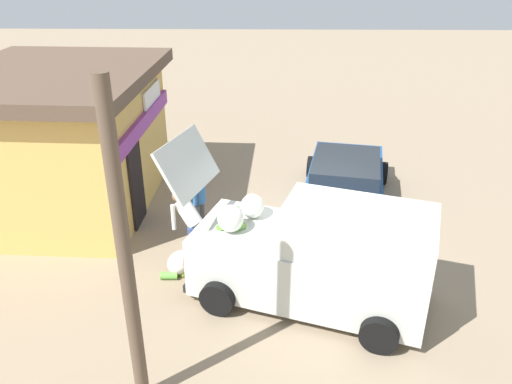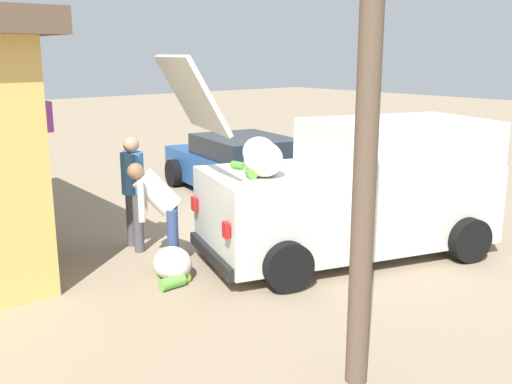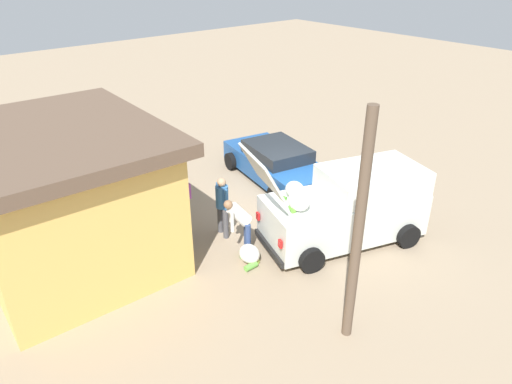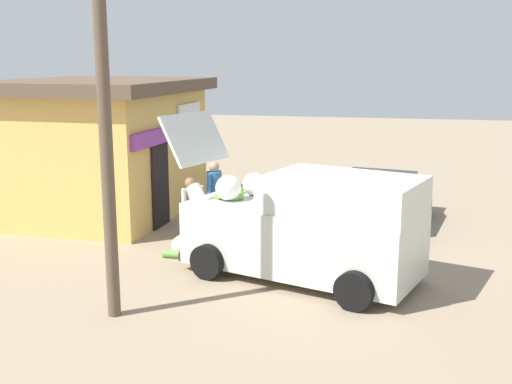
% 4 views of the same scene
% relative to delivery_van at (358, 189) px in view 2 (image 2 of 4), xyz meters
% --- Properties ---
extents(ground_plane, '(60.00, 60.00, 0.00)m').
position_rel_delivery_van_xyz_m(ground_plane, '(2.40, -0.12, -0.98)').
color(ground_plane, gray).
extents(delivery_van, '(3.16, 5.03, 2.91)m').
position_rel_delivery_van_xyz_m(delivery_van, '(0.00, 0.00, 0.00)').
color(delivery_van, silver).
rests_on(delivery_van, ground_plane).
extents(parked_sedan, '(4.68, 2.84, 1.24)m').
position_rel_delivery_van_xyz_m(parked_sedan, '(3.92, -1.05, -0.39)').
color(parked_sedan, '#1E4C8C').
rests_on(parked_sedan, ground_plane).
extents(vendor_standing, '(0.56, 0.40, 1.73)m').
position_rel_delivery_van_xyz_m(vendor_standing, '(2.29, 2.44, 0.03)').
color(vendor_standing, '#4C4C51').
rests_on(vendor_standing, ground_plane).
extents(customer_bending, '(0.68, 0.73, 1.48)m').
position_rel_delivery_van_xyz_m(customer_bending, '(1.42, 2.52, -0.09)').
color(customer_bending, navy).
rests_on(customer_bending, ground_plane).
extents(unloaded_banana_pile, '(0.81, 0.70, 0.42)m').
position_rel_delivery_van_xyz_m(unloaded_banana_pile, '(0.87, 2.68, -0.79)').
color(unloaded_banana_pile, silver).
rests_on(unloaded_banana_pile, ground_plane).
extents(paint_bucket, '(0.28, 0.28, 0.31)m').
position_rel_delivery_van_xyz_m(paint_bucket, '(5.66, 2.86, -0.83)').
color(paint_bucket, blue).
rests_on(paint_bucket, ground_plane).
extents(utility_pole, '(0.20, 0.20, 4.83)m').
position_rel_delivery_van_xyz_m(utility_pole, '(-2.34, 2.75, 1.44)').
color(utility_pole, brown).
rests_on(utility_pole, ground_plane).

